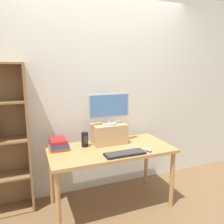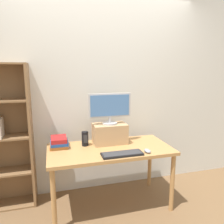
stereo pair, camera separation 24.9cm
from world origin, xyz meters
The scene contains 9 objects.
ground_plane centered at (0.00, 0.00, 0.00)m, with size 12.00×12.00×0.00m, color brown.
back_wall centered at (0.00, 0.50, 1.30)m, with size 7.00×0.08×2.60m.
desk centered at (0.00, 0.00, 0.64)m, with size 1.40×0.69×0.72m.
riser_box centered at (0.04, 0.17, 0.84)m, with size 0.40×0.25×0.24m.
computer_monitor centered at (0.04, 0.17, 1.16)m, with size 0.51×0.18×0.37m.
keyboard centered at (0.07, -0.24, 0.73)m, with size 0.44×0.15×0.02m.
computer_mouse centered at (0.35, -0.24, 0.74)m, with size 0.06×0.10×0.04m.
book_stack centered at (-0.56, 0.19, 0.78)m, with size 0.21×0.25×0.12m.
desk_speaker centered at (-0.26, 0.16, 0.80)m, with size 0.08×0.08×0.17m.
Camera 1 is at (-0.86, -2.21, 1.60)m, focal length 35.00 mm.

